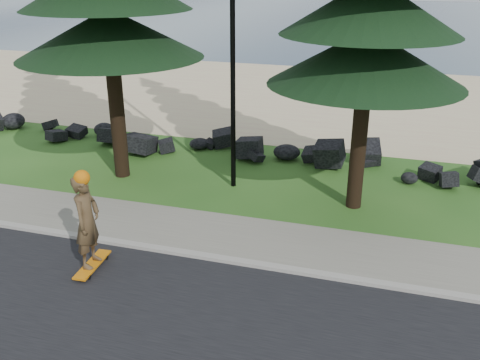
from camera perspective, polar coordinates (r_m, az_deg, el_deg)
The scene contains 8 objects.
ground at distance 12.93m, azimuth -4.97°, elevation -5.96°, with size 160.00×160.00×0.00m, color #28591B.
kerb at distance 12.19m, azimuth -6.53°, elevation -7.68°, with size 160.00×0.20×0.10m, color #A6A196.
sidewalk at distance 13.07m, azimuth -4.65°, elevation -5.41°, with size 160.00×2.00×0.08m, color slate.
beach_sand at distance 26.12m, azimuth 6.81°, elevation 8.84°, with size 160.00×15.00×0.01m, color #D4B38D.
ocean at distance 61.97m, azimuth 13.18°, elevation 16.39°, with size 160.00×58.00×0.01m, color #334B61.
seawall_boulders at distance 17.78m, azimuth 1.60°, elevation 2.33°, with size 60.00×2.40×1.10m, color black, non-canonical shape.
lamp_post at distance 14.52m, azimuth -0.79°, elevation 14.58°, with size 0.25×0.14×8.14m.
skateboarder at distance 11.49m, azimuth -15.99°, elevation -4.31°, with size 0.53×1.23×2.26m.
Camera 1 is at (4.32, -10.51, 6.18)m, focal length 40.00 mm.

